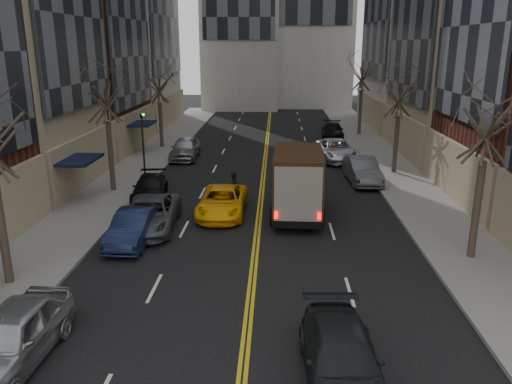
# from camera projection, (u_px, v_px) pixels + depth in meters

# --- Properties ---
(sidewalk_left) EXTENTS (4.00, 66.00, 0.15)m
(sidewalk_left) POSITION_uv_depth(u_px,v_px,m) (141.00, 164.00, 36.36)
(sidewalk_left) COLOR slate
(sidewalk_left) RESTS_ON ground
(sidewalk_right) EXTENTS (4.00, 66.00, 0.15)m
(sidewalk_right) POSITION_uv_depth(u_px,v_px,m) (390.00, 166.00, 35.65)
(sidewalk_right) COLOR slate
(sidewalk_right) RESTS_ON ground
(tree_lf_mid) EXTENTS (3.20, 3.20, 8.91)m
(tree_lf_mid) POSITION_uv_depth(u_px,v_px,m) (104.00, 79.00, 27.79)
(tree_lf_mid) COLOR #382D23
(tree_lf_mid) RESTS_ON sidewalk_left
(tree_lf_far) EXTENTS (3.20, 3.20, 8.12)m
(tree_lf_far) POSITION_uv_depth(u_px,v_px,m) (158.00, 75.00, 40.41)
(tree_lf_far) COLOR #382D23
(tree_lf_far) RESTS_ON sidewalk_left
(tree_rt_near) EXTENTS (3.20, 3.20, 8.71)m
(tree_rt_near) POSITION_uv_depth(u_px,v_px,m) (491.00, 100.00, 18.52)
(tree_rt_near) COLOR #382D23
(tree_rt_near) RESTS_ON sidewalk_right
(tree_rt_mid) EXTENTS (3.20, 3.20, 8.32)m
(tree_rt_mid) POSITION_uv_depth(u_px,v_px,m) (401.00, 81.00, 32.02)
(tree_rt_mid) COLOR #382D23
(tree_rt_mid) RESTS_ON sidewalk_right
(tree_rt_far) EXTENTS (3.20, 3.20, 9.11)m
(tree_rt_far) POSITION_uv_depth(u_px,v_px,m) (363.00, 63.00, 46.22)
(tree_rt_far) COLOR #382D23
(tree_rt_far) RESTS_ON sidewalk_right
(traffic_signal) EXTENTS (0.29, 0.26, 4.70)m
(traffic_signal) POSITION_uv_depth(u_px,v_px,m) (143.00, 139.00, 30.72)
(traffic_signal) COLOR black
(traffic_signal) RESTS_ON sidewalk_left
(ups_truck) EXTENTS (2.73, 6.34, 3.43)m
(ups_truck) POSITION_uv_depth(u_px,v_px,m) (298.00, 182.00, 25.27)
(ups_truck) COLOR black
(ups_truck) RESTS_ON ground
(observer_sedan) EXTENTS (2.13, 4.87, 1.39)m
(observer_sedan) POSITION_uv_depth(u_px,v_px,m) (342.00, 359.00, 12.75)
(observer_sedan) COLOR black
(observer_sedan) RESTS_ON ground
(taxi) EXTENTS (2.41, 5.04, 1.39)m
(taxi) POSITION_uv_depth(u_px,v_px,m) (222.00, 202.00, 25.57)
(taxi) COLOR #FFB90A
(taxi) RESTS_ON ground
(pedestrian) EXTENTS (0.51, 0.70, 1.78)m
(pedestrian) POSITION_uv_depth(u_px,v_px,m) (235.00, 188.00, 27.33)
(pedestrian) COLOR black
(pedestrian) RESTS_ON ground
(parked_lf_a) EXTENTS (2.09, 4.84, 1.63)m
(parked_lf_a) POSITION_uv_depth(u_px,v_px,m) (11.00, 337.00, 13.50)
(parked_lf_a) COLOR #A5A9AD
(parked_lf_a) RESTS_ON ground
(parked_lf_b) EXTENTS (1.57, 4.35, 1.43)m
(parked_lf_b) POSITION_uv_depth(u_px,v_px,m) (133.00, 227.00, 21.90)
(parked_lf_b) COLOR #131A3B
(parked_lf_b) RESTS_ON ground
(parked_lf_c) EXTENTS (2.72, 5.38, 1.46)m
(parked_lf_c) POSITION_uv_depth(u_px,v_px,m) (150.00, 214.00, 23.57)
(parked_lf_c) COLOR #4C4E53
(parked_lf_c) RESTS_ON ground
(parked_lf_d) EXTENTS (2.33, 4.60, 1.28)m
(parked_lf_d) POSITION_uv_depth(u_px,v_px,m) (150.00, 188.00, 28.24)
(parked_lf_d) COLOR black
(parked_lf_d) RESTS_ON ground
(parked_lf_e) EXTENTS (1.95, 4.81, 1.64)m
(parked_lf_e) POSITION_uv_depth(u_px,v_px,m) (185.00, 148.00, 38.07)
(parked_lf_e) COLOR #95979C
(parked_lf_e) RESTS_ON ground
(parked_rt_a) EXTENTS (1.96, 4.93, 1.59)m
(parked_rt_a) POSITION_uv_depth(u_px,v_px,m) (362.00, 170.00, 31.50)
(parked_rt_a) COLOR #52545A
(parked_rt_a) RESTS_ON ground
(parked_rt_b) EXTENTS (3.14, 5.80, 1.54)m
(parked_rt_b) POSITION_uv_depth(u_px,v_px,m) (336.00, 150.00, 37.65)
(parked_rt_b) COLOR #B8BBC1
(parked_rt_b) RESTS_ON ground
(parked_rt_c) EXTENTS (2.30, 4.96, 1.40)m
(parked_rt_c) POSITION_uv_depth(u_px,v_px,m) (333.00, 131.00, 46.57)
(parked_rt_c) COLOR black
(parked_rt_c) RESTS_ON ground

